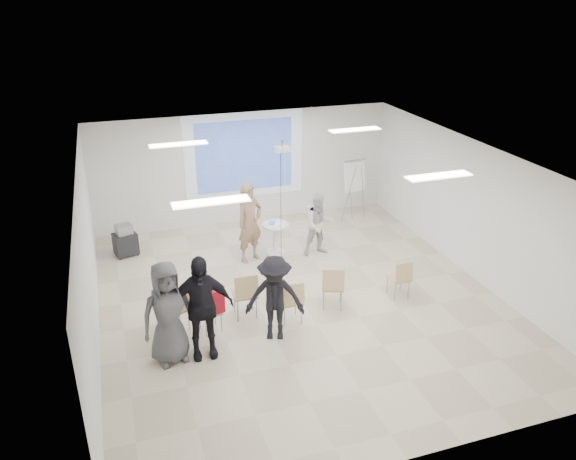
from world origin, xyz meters
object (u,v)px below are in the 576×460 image
object	(u,v)px
player_right	(319,221)
chair_left_mid	(211,310)
chair_far_left	(177,307)
av_cart	(125,241)
pedestal_table	(276,237)
audience_left	(200,300)
audience_mid	(275,293)
flipchart_easel	(355,176)
chair_right_inner	(333,284)
chair_right_far	(401,276)
chair_left_inner	(245,292)
laptop	(244,292)
player_left	(250,218)
chair_center	(291,299)
audience_outer	(167,307)

from	to	relation	value
player_right	chair_left_mid	bearing A→B (deg)	-140.37
chair_far_left	av_cart	world-z (taller)	chair_far_left
pedestal_table	av_cart	world-z (taller)	pedestal_table
player_right	audience_left	xyz separation A→B (m)	(-3.39, -3.13, 0.25)
audience_left	audience_mid	xyz separation A→B (m)	(1.36, 0.11, -0.17)
flipchart_easel	chair_left_mid	bearing A→B (deg)	-145.43
chair_right_inner	chair_right_far	bearing A→B (deg)	18.79
chair_left_inner	laptop	distance (m)	0.12
player_left	chair_right_far	size ratio (longest dim) A/B	2.52
chair_center	audience_outer	bearing A→B (deg)	-169.80
player_right	chair_left_mid	distance (m)	4.01
player_right	chair_center	bearing A→B (deg)	-120.04
audience_mid	pedestal_table	bearing A→B (deg)	91.05
chair_left_mid	av_cart	bearing A→B (deg)	97.18
chair_left_inner	chair_center	distance (m)	0.91
chair_left_mid	audience_mid	bearing A→B (deg)	-37.58
audience_mid	chair_center	bearing A→B (deg)	56.93
pedestal_table	player_right	xyz separation A→B (m)	(0.99, -0.34, 0.41)
audience_outer	chair_far_left	bearing A→B (deg)	62.57
chair_left_mid	chair_right_far	xyz separation A→B (m)	(3.96, 0.03, 0.02)
player_right	chair_left_mid	size ratio (longest dim) A/B	2.09
chair_right_far	audience_outer	xyz separation A→B (m)	(-4.79, -0.62, 0.55)
audience_left	flipchart_easel	size ratio (longest dim) A/B	1.28
chair_left_inner	laptop	world-z (taller)	chair_left_inner
flipchart_easel	chair_center	bearing A→B (deg)	-133.47
player_right	audience_outer	size ratio (longest dim) A/B	0.81
laptop	audience_outer	world-z (taller)	audience_outer
pedestal_table	audience_left	bearing A→B (deg)	-124.71
chair_center	audience_mid	distance (m)	0.69
chair_right_inner	laptop	distance (m)	1.76
player_right	chair_far_left	distance (m)	4.37
audience_left	av_cart	bearing A→B (deg)	106.42
chair_right_far	audience_mid	world-z (taller)	audience_mid
player_right	chair_left_inner	distance (m)	3.26
chair_center	audience_outer	xyz separation A→B (m)	(-2.35, -0.42, 0.52)
chair_right_far	flipchart_easel	world-z (taller)	flipchart_easel
player_right	laptop	distance (m)	3.19
chair_far_left	audience_mid	size ratio (longest dim) A/B	0.48
av_cart	audience_outer	bearing A→B (deg)	-98.79
chair_right_inner	player_right	bearing A→B (deg)	95.85
chair_right_far	flipchart_easel	xyz separation A→B (m)	(0.81, 4.17, 0.77)
laptop	chair_center	bearing A→B (deg)	146.99
flipchart_easel	player_right	bearing A→B (deg)	-141.16
audience_mid	audience_outer	xyz separation A→B (m)	(-1.91, -0.07, 0.11)
audience_left	player_left	bearing A→B (deg)	65.77
chair_right_inner	chair_right_far	distance (m)	1.49
chair_right_inner	laptop	world-z (taller)	chair_right_inner
chair_right_inner	audience_left	distance (m)	2.89
player_left	av_cart	world-z (taller)	player_left
player_left	audience_mid	xyz separation A→B (m)	(-0.38, -3.22, -0.13)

